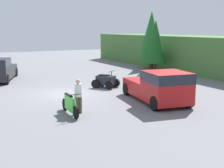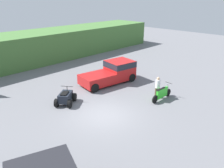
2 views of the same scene
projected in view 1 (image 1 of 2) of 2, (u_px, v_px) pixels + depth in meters
ground_plane at (66, 94)px, 20.76m from camera, size 80.00×80.00×0.00m
tree_left at (151, 35)px, 33.52m from camera, size 2.70×2.70×6.14m
tree_mid_left at (155, 42)px, 30.72m from camera, size 2.26×2.26×5.13m
pickup_truck_red at (160, 86)px, 18.05m from camera, size 5.51×3.06×1.94m
dirt_bike at (70, 105)px, 15.69m from camera, size 2.43×0.60×1.21m
quad_atv at (106, 81)px, 22.90m from camera, size 2.15×2.03×1.25m
rider_person at (78, 95)px, 15.80m from camera, size 0.44×0.44×1.78m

